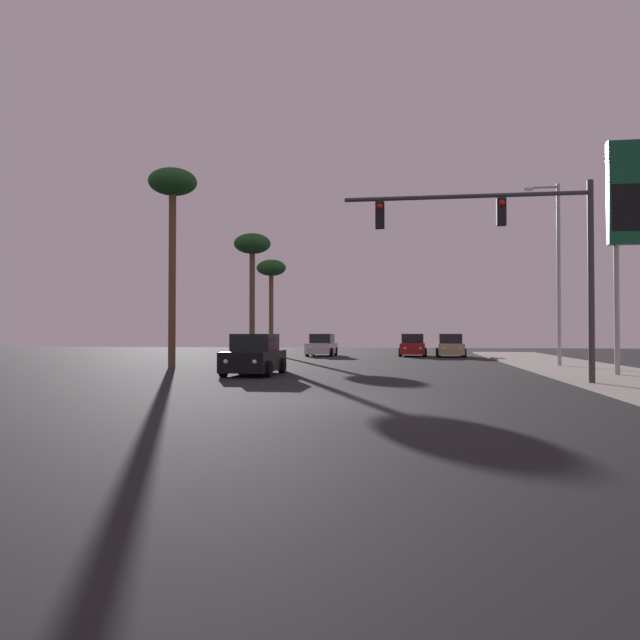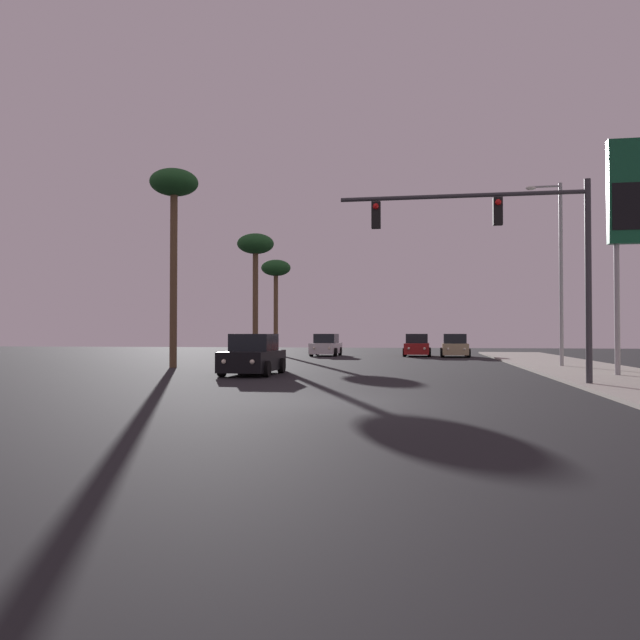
# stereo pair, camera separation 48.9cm
# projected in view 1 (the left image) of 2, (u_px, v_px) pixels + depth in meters

# --- Properties ---
(ground_plane) EXTENTS (120.00, 120.00, 0.00)m
(ground_plane) POSITION_uv_depth(u_px,v_px,m) (340.00, 401.00, 15.49)
(ground_plane) COLOR black
(sidewalk_right) EXTENTS (5.00, 60.00, 0.12)m
(sidewalk_right) POSITION_uv_depth(u_px,v_px,m) (615.00, 376.00, 23.99)
(sidewalk_right) COLOR #9E998E
(sidewalk_right) RESTS_ON ground
(car_red) EXTENTS (2.04, 4.32, 1.68)m
(car_red) POSITION_uv_depth(u_px,v_px,m) (413.00, 346.00, 46.85)
(car_red) COLOR maroon
(car_red) RESTS_ON ground
(car_black) EXTENTS (2.04, 4.32, 1.68)m
(car_black) POSITION_uv_depth(u_px,v_px,m) (254.00, 356.00, 25.55)
(car_black) COLOR black
(car_black) RESTS_ON ground
(car_white) EXTENTS (2.04, 4.34, 1.68)m
(car_white) POSITION_uv_depth(u_px,v_px,m) (322.00, 346.00, 47.48)
(car_white) COLOR silver
(car_white) RESTS_ON ground
(car_tan) EXTENTS (2.04, 4.32, 1.68)m
(car_tan) POSITION_uv_depth(u_px,v_px,m) (450.00, 346.00, 45.59)
(car_tan) COLOR tan
(car_tan) RESTS_ON ground
(traffic_light_mast) EXTENTS (8.02, 0.36, 6.50)m
(traffic_light_mast) POSITION_uv_depth(u_px,v_px,m) (515.00, 239.00, 20.28)
(traffic_light_mast) COLOR #38383D
(traffic_light_mast) RESTS_ON sidewalk_right
(street_lamp) EXTENTS (1.74, 0.24, 9.00)m
(street_lamp) POSITION_uv_depth(u_px,v_px,m) (556.00, 264.00, 30.81)
(street_lamp) COLOR #99999E
(street_lamp) RESTS_ON sidewalk_right
(gas_station_sign) EXTENTS (2.00, 0.42, 9.00)m
(gas_station_sign) POSITION_uv_depth(u_px,v_px,m) (635.00, 205.00, 23.92)
(gas_station_sign) COLOR #99999E
(gas_station_sign) RESTS_ON sidewalk_right
(palm_tree_near) EXTENTS (2.40, 2.40, 9.92)m
(palm_tree_near) POSITION_uv_depth(u_px,v_px,m) (173.00, 194.00, 30.98)
(palm_tree_near) COLOR brown
(palm_tree_near) RESTS_ON ground
(palm_tree_mid) EXTENTS (2.40, 2.40, 8.23)m
(palm_tree_mid) POSITION_uv_depth(u_px,v_px,m) (252.00, 250.00, 40.63)
(palm_tree_mid) COLOR brown
(palm_tree_mid) RESTS_ON ground
(palm_tree_far) EXTENTS (2.40, 2.40, 7.72)m
(palm_tree_far) POSITION_uv_depth(u_px,v_px,m) (271.00, 272.00, 50.66)
(palm_tree_far) COLOR brown
(palm_tree_far) RESTS_ON ground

